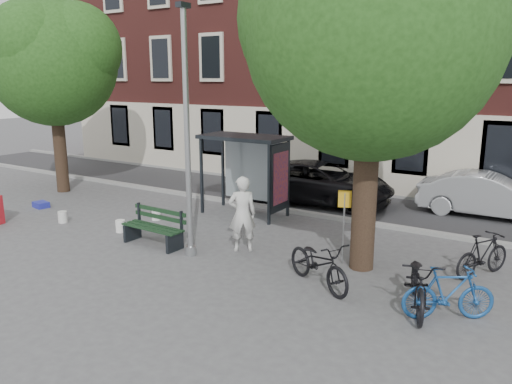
{
  "coord_description": "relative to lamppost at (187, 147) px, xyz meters",
  "views": [
    {
      "loc": [
        7.85,
        -9.32,
        4.44
      ],
      "look_at": [
        0.81,
        1.84,
        1.4
      ],
      "focal_mm": 35.0,
      "sensor_mm": 36.0,
      "label": 1
    }
  ],
  "objects": [
    {
      "name": "bucket_b",
      "position": [
        -3.0,
        0.42,
        -2.6
      ],
      "size": [
        0.33,
        0.33,
        0.36
      ],
      "primitive_type": "cylinder",
      "rotation": [
        0.0,
        0.0,
        -0.2
      ],
      "color": "white",
      "rests_on": "ground"
    },
    {
      "name": "building_row",
      "position": [
        0.0,
        13.0,
        4.22
      ],
      "size": [
        30.0,
        8.0,
        14.0
      ],
      "primitive_type": "cube",
      "color": "maroon",
      "rests_on": "ground"
    },
    {
      "name": "bike_d",
      "position": [
        6.5,
        2.48,
        -2.27
      ],
      "size": [
        1.25,
        1.72,
        1.02
      ],
      "primitive_type": "imported",
      "rotation": [
        0.0,
        0.0,
        2.63
      ],
      "color": "black",
      "rests_on": "ground"
    },
    {
      "name": "bike_a",
      "position": [
        3.6,
        -0.04,
        -2.25
      ],
      "size": [
        2.13,
        1.6,
        1.07
      ],
      "primitive_type": "imported",
      "rotation": [
        0.0,
        0.0,
        1.07
      ],
      "color": "black",
      "rests_on": "ground"
    },
    {
      "name": "car_dark",
      "position": [
        0.37,
        6.79,
        -2.04
      ],
      "size": [
        5.57,
        3.02,
        1.48
      ],
      "primitive_type": "imported",
      "rotation": [
        0.0,
        0.0,
        1.68
      ],
      "color": "black",
      "rests_on": "ground"
    },
    {
      "name": "tree_left",
      "position": [
        -8.99,
        2.88,
        2.43
      ],
      "size": [
        5.18,
        4.86,
        7.4
      ],
      "color": "black",
      "rests_on": "ground"
    },
    {
      "name": "bike_b",
      "position": [
        6.29,
        -0.13,
        -2.26
      ],
      "size": [
        1.73,
        1.35,
        1.04
      ],
      "primitive_type": "imported",
      "rotation": [
        0.0,
        0.0,
        2.14
      ],
      "color": "navy",
      "rests_on": "ground"
    },
    {
      "name": "lamppost",
      "position": [
        0.0,
        0.0,
        0.0
      ],
      "size": [
        0.28,
        0.35,
        6.11
      ],
      "color": "#9EA0A3",
      "rests_on": "ground"
    },
    {
      "name": "painter",
      "position": [
        0.92,
        1.0,
        -1.79
      ],
      "size": [
        0.86,
        0.83,
        1.99
      ],
      "primitive_type": "imported",
      "rotation": [
        0.0,
        0.0,
        3.83
      ],
      "color": "silver",
      "rests_on": "ground"
    },
    {
      "name": "car_silver",
      "position": [
        5.82,
        8.01,
        -2.08
      ],
      "size": [
        4.34,
        1.65,
        1.41
      ],
      "primitive_type": "imported",
      "rotation": [
        0.0,
        0.0,
        1.61
      ],
      "color": "#9A9CA1",
      "rests_on": "ground"
    },
    {
      "name": "road",
      "position": [
        0.0,
        7.0,
        -2.78
      ],
      "size": [
        40.0,
        4.0,
        0.01
      ],
      "primitive_type": "cube",
      "color": "#28282B",
      "rests_on": "ground"
    },
    {
      "name": "tree_right",
      "position": [
        4.01,
        1.38,
        2.83
      ],
      "size": [
        5.76,
        5.6,
        8.2
      ],
      "color": "black",
      "rests_on": "ground"
    },
    {
      "name": "ground",
      "position": [
        0.0,
        0.0,
        -2.78
      ],
      "size": [
        90.0,
        90.0,
        0.0
      ],
      "primitive_type": "plane",
      "color": "#4C4C4F",
      "rests_on": "ground"
    },
    {
      "name": "blue_crate",
      "position": [
        -7.5,
        0.94,
        -2.68
      ],
      "size": [
        0.61,
        0.49,
        0.2
      ],
      "primitive_type": "cube",
      "rotation": [
        0.0,
        0.0,
        -0.18
      ],
      "color": "#22269C",
      "rests_on": "ground"
    },
    {
      "name": "bench",
      "position": [
        -1.35,
        0.12,
        -2.34
      ],
      "size": [
        1.9,
        0.69,
        0.97
      ],
      "rotation": [
        0.0,
        0.0,
        -0.04
      ],
      "color": "#1E2328",
      "rests_on": "ground"
    },
    {
      "name": "bike_c",
      "position": [
        5.71,
        -0.01,
        -2.22
      ],
      "size": [
        1.42,
        2.27,
        1.13
      ],
      "primitive_type": "imported",
      "rotation": [
        0.0,
        0.0,
        0.34
      ],
      "color": "black",
      "rests_on": "ground"
    },
    {
      "name": "bucket_c",
      "position": [
        -3.0,
        1.93,
        -2.6
      ],
      "size": [
        0.33,
        0.33,
        0.36
      ],
      "primitive_type": "cylinder",
      "rotation": [
        0.0,
        0.0,
        0.2
      ],
      "color": "white",
      "rests_on": "ground"
    },
    {
      "name": "curb_far",
      "position": [
        0.0,
        9.0,
        -2.72
      ],
      "size": [
        40.0,
        0.25,
        0.12
      ],
      "primitive_type": "cube",
      "color": "gray",
      "rests_on": "ground"
    },
    {
      "name": "bus_shelter",
      "position": [
        -0.61,
        4.11,
        -0.87
      ],
      "size": [
        2.85,
        1.45,
        2.62
      ],
      "color": "#1E2328",
      "rests_on": "ground"
    },
    {
      "name": "curb_near",
      "position": [
        0.0,
        5.0,
        -2.72
      ],
      "size": [
        40.0,
        0.25,
        0.12
      ],
      "primitive_type": "cube",
      "color": "gray",
      "rests_on": "ground"
    },
    {
      "name": "bucket_a",
      "position": [
        -5.27,
        0.15,
        -2.6
      ],
      "size": [
        0.33,
        0.33,
        0.36
      ],
      "primitive_type": "cylinder",
      "rotation": [
        0.0,
        0.0,
        0.18
      ],
      "color": "silver",
      "rests_on": "ground"
    },
    {
      "name": "notice_sign",
      "position": [
        3.5,
        1.54,
        -1.48
      ],
      "size": [
        0.31,
        0.13,
        1.82
      ],
      "rotation": [
        0.0,
        0.0,
        0.34
      ],
      "color": "#9EA0A3",
      "rests_on": "ground"
    }
  ]
}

